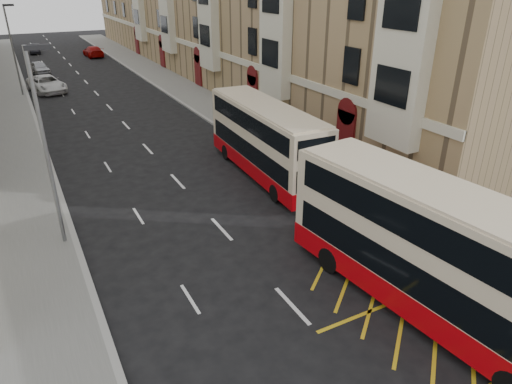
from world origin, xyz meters
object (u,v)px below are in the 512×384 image
pedestrian_far (415,214)px  white_van (47,84)px  car_silver (39,68)px  pedestrian_near (506,284)px  car_red (93,51)px  double_decker_front (436,255)px  street_lamp_near (45,140)px  car_dark (35,49)px  street_lamp_far (13,46)px  double_decker_rear (266,140)px

pedestrian_far → white_van: pedestrian_far is taller
pedestrian_far → car_silver: (-11.28, 47.32, -0.26)m
pedestrian_near → pedestrian_far: 5.15m
car_red → double_decker_front: bearing=86.9°
street_lamp_near → car_dark: bearing=86.9°
street_lamp_near → street_lamp_far: same height
white_van → car_dark: bearing=77.3°
double_decker_front → pedestrian_far: size_ratio=6.89×
street_lamp_near → car_red: (10.26, 51.20, -3.89)m
double_decker_rear → car_dark: double_decker_rear is taller
double_decker_front → car_red: 61.59m
car_dark → double_decker_front: bearing=-80.4°
double_decker_front → double_decker_rear: 12.90m
pedestrian_far → pedestrian_near: bearing=82.7°
double_decker_rear → car_silver: size_ratio=2.44×
street_lamp_near → car_red: street_lamp_near is taller
double_decker_front → car_silver: (-7.79, 51.39, -1.56)m
street_lamp_near → double_decker_rear: (11.10, 2.50, -2.55)m
street_lamp_far → white_van: size_ratio=1.41×
double_decker_front → pedestrian_near: 3.07m
street_lamp_near → pedestrian_near: street_lamp_near is taller
pedestrian_far → car_silver: 48.64m
street_lamp_far → double_decker_rear: street_lamp_far is taller
pedestrian_near → car_red: pedestrian_near is taller
street_lamp_near → street_lamp_far: (0.00, 30.00, 0.00)m
street_lamp_far → double_decker_rear: bearing=-68.0°
pedestrian_far → car_dark: bearing=-77.7°
street_lamp_near → car_silver: (2.41, 41.02, -3.91)m
white_van → car_silver: 10.25m
pedestrian_near → pedestrian_far: bearing=-112.4°
street_lamp_far → double_decker_front: 41.71m
street_lamp_far → car_dark: street_lamp_far is taller
pedestrian_far → white_van: 38.80m
street_lamp_far → double_decker_front: street_lamp_far is taller
pedestrian_near → double_decker_front: bearing=-33.2°
pedestrian_near → car_dark: pedestrian_near is taller
pedestrian_near → car_dark: (-9.56, 69.88, -0.24)m
double_decker_front → car_red: (0.06, 61.58, -1.54)m
pedestrian_near → car_dark: 70.53m
street_lamp_far → pedestrian_near: (12.76, -41.36, -3.73)m
double_decker_front → street_lamp_far: bearing=98.6°
pedestrian_far → car_silver: pedestrian_far is taller
street_lamp_far → white_van: bearing=19.2°
car_red → car_silver: bearing=49.3°
white_van → car_red: (8.02, 20.42, -0.05)m
double_decker_front → pedestrian_far: double_decker_front is taller
street_lamp_far → double_decker_rear: size_ratio=0.77×
double_decker_front → pedestrian_far: bearing=43.9°
car_dark → car_red: size_ratio=0.80×
white_van → double_decker_front: bearing=-89.7°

